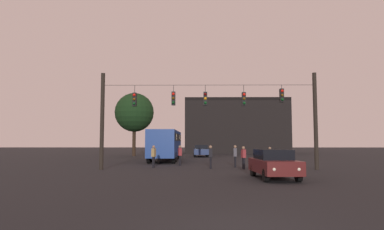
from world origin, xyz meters
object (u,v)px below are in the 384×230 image
car_far_left (201,151)px  pedestrian_near_bus (244,156)px  pedestrian_trailing (154,155)px  pedestrian_crossing_right (180,154)px  car_near_right (274,163)px  pedestrian_far_side (211,156)px  tree_left_silhouette (134,113)px  pedestrian_crossing_center (270,156)px  pedestrian_crossing_left (235,155)px  city_bus (166,142)px

car_far_left → pedestrian_near_bus: size_ratio=2.74×
pedestrian_trailing → pedestrian_crossing_right: bearing=53.0°
car_near_right → pedestrian_far_side: pedestrian_far_side is taller
pedestrian_trailing → tree_left_silhouette: 22.13m
pedestrian_crossing_center → pedestrian_crossing_left: bearing=-177.4°
car_near_right → pedestrian_crossing_center: bearing=79.0°
car_near_right → pedestrian_crossing_left: bearing=97.9°
pedestrian_trailing → pedestrian_far_side: bearing=-11.3°
city_bus → pedestrian_trailing: bearing=-90.5°
pedestrian_crossing_right → pedestrian_far_side: pedestrian_far_side is taller
pedestrian_crossing_left → pedestrian_crossing_right: (-4.25, 1.87, -0.02)m
pedestrian_crossing_left → pedestrian_far_side: bearing=-143.9°
pedestrian_crossing_left → pedestrian_crossing_center: pedestrian_crossing_left is taller
city_bus → car_far_left: city_bus is taller
pedestrian_crossing_right → pedestrian_near_bus: (4.66, -3.48, -0.02)m
car_far_left → pedestrian_crossing_right: 16.24m
pedestrian_crossing_left → pedestrian_crossing_right: 4.65m
pedestrian_crossing_left → tree_left_silhouette: bearing=119.1°
car_far_left → pedestrian_near_bus: bearing=-82.1°
city_bus → car_near_right: city_bus is taller
pedestrian_crossing_center → pedestrian_near_bus: (-2.24, -1.73, 0.05)m
pedestrian_crossing_center → pedestrian_trailing: bearing=-175.6°
tree_left_silhouette → pedestrian_crossing_right: bearing=-69.1°
car_far_left → pedestrian_trailing: size_ratio=2.64×
pedestrian_crossing_center → city_bus: bearing=135.2°
pedestrian_trailing → pedestrian_near_bus: bearing=-9.2°
car_near_right → pedestrian_crossing_left: size_ratio=2.66×
pedestrian_crossing_left → pedestrian_trailing: bearing=-174.7°
pedestrian_far_side → tree_left_silhouette: size_ratio=0.19×
pedestrian_crossing_right → pedestrian_near_bus: size_ratio=1.02×
city_bus → pedestrian_far_side: city_bus is taller
car_near_right → pedestrian_crossing_right: bearing=118.7°
city_bus → pedestrian_crossing_left: (6.01, -8.72, -0.93)m
pedestrian_near_bus → pedestrian_trailing: 6.58m
tree_left_silhouette → pedestrian_crossing_left: bearing=-60.9°
pedestrian_crossing_right → tree_left_silhouette: size_ratio=0.19×
car_near_right → pedestrian_crossing_right: pedestrian_crossing_right is taller
pedestrian_crossing_left → pedestrian_crossing_center: size_ratio=1.09×
city_bus → car_far_left: (3.68, 9.27, -1.07)m
car_far_left → pedestrian_trailing: (-3.76, -18.56, 0.14)m
car_near_right → pedestrian_crossing_center: (1.55, 8.02, 0.05)m
pedestrian_trailing → tree_left_silhouette: size_ratio=0.19×
car_near_right → pedestrian_trailing: 10.27m
pedestrian_crossing_center → pedestrian_trailing: pedestrian_trailing is taller
pedestrian_crossing_left → city_bus: bearing=124.6°
pedestrian_crossing_right → tree_left_silhouette: bearing=110.9°
city_bus → pedestrian_near_bus: size_ratio=6.90×
car_far_left → pedestrian_crossing_left: pedestrian_crossing_left is taller
pedestrian_far_side → pedestrian_crossing_right: bearing=125.7°
pedestrian_crossing_center → pedestrian_trailing: (-8.73, -0.68, 0.09)m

